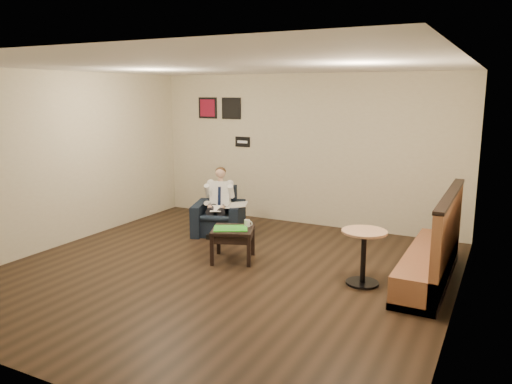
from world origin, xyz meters
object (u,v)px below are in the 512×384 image
at_px(smartphone, 238,225).
at_px(cafe_table, 363,257).
at_px(armchair, 219,211).
at_px(seated_man, 217,204).
at_px(coffee_mug, 247,223).
at_px(green_folder, 231,228).
at_px(side_table, 233,244).
at_px(banquette, 430,238).

height_order(smartphone, cafe_table, cafe_table).
relative_size(armchair, seated_man, 0.75).
relative_size(coffee_mug, smartphone, 0.68).
distance_m(green_folder, smartphone, 0.21).
bearing_deg(side_table, green_folder, -125.10).
bearing_deg(armchair, green_folder, -71.23).
bearing_deg(smartphone, cafe_table, -17.88).
distance_m(side_table, green_folder, 0.25).
distance_m(armchair, cafe_table, 3.14).
bearing_deg(side_table, coffee_mug, 54.90).
xyz_separation_m(banquette, cafe_table, (-0.73, -0.51, -0.23)).
bearing_deg(armchair, banquette, -29.94).
distance_m(armchair, side_table, 1.48).
bearing_deg(cafe_table, coffee_mug, 172.47).
xyz_separation_m(smartphone, cafe_table, (1.99, -0.23, -0.13)).
distance_m(seated_man, green_folder, 1.39).
distance_m(seated_man, banquette, 3.66).
relative_size(armchair, cafe_table, 1.15).
relative_size(green_folder, smartphone, 3.21).
bearing_deg(smartphone, banquette, -5.47).
height_order(coffee_mug, smartphone, coffee_mug).
distance_m(green_folder, banquette, 2.78).
relative_size(side_table, banquette, 0.26).
xyz_separation_m(side_table, banquette, (2.71, 0.46, 0.35)).
bearing_deg(coffee_mug, banquette, 5.83).
relative_size(seated_man, green_folder, 2.27).
distance_m(armchair, coffee_mug, 1.44).
relative_size(side_table, cafe_table, 0.83).
xyz_separation_m(armchair, smartphone, (0.93, -0.95, 0.09)).
distance_m(seated_man, side_table, 1.41).
bearing_deg(smartphone, green_folder, -103.96).
bearing_deg(armchair, seated_man, -90.00).
relative_size(armchair, coffee_mug, 8.09).
relative_size(seated_man, smartphone, 7.28).
relative_size(seated_man, cafe_table, 1.53).
bearing_deg(seated_man, cafe_table, -40.06).
bearing_deg(smartphone, seated_man, 125.06).
bearing_deg(seated_man, green_folder, -69.83).
bearing_deg(coffee_mug, seated_man, 140.96).
distance_m(armchair, smartphone, 1.33).
height_order(armchair, smartphone, armchair).
height_order(seated_man, coffee_mug, seated_man).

